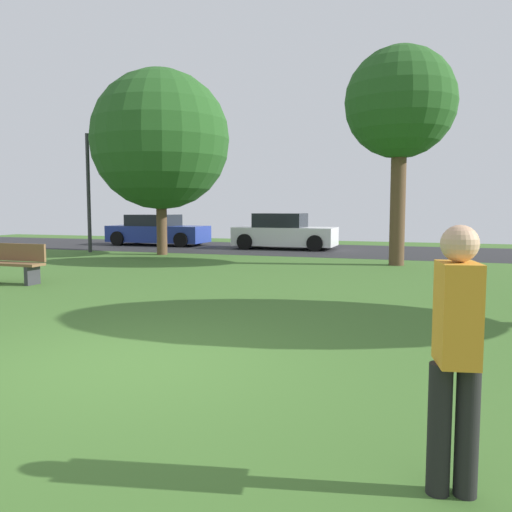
% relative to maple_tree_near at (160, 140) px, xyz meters
% --- Properties ---
extents(ground_plane, '(44.00, 44.00, 0.00)m').
position_rel_maple_tree_near_xyz_m(ground_plane, '(6.17, -12.12, -4.11)').
color(ground_plane, '#3D6628').
extents(road_strip, '(44.00, 6.40, 0.01)m').
position_rel_maple_tree_near_xyz_m(road_strip, '(6.17, 3.88, -4.11)').
color(road_strip, '#28282B').
rests_on(road_strip, ground_plane).
extents(maple_tree_near, '(4.96, 4.96, 6.60)m').
position_rel_maple_tree_near_xyz_m(maple_tree_near, '(0.00, 0.00, 0.00)').
color(maple_tree_near, brown).
rests_on(maple_tree_near, ground_plane).
extents(oak_tree_left, '(3.22, 3.22, 6.36)m').
position_rel_maple_tree_near_xyz_m(oak_tree_left, '(8.34, -0.88, 0.58)').
color(oak_tree_left, brown).
rests_on(oak_tree_left, ground_plane).
extents(person_walking, '(0.30, 0.36, 1.63)m').
position_rel_maple_tree_near_xyz_m(person_walking, '(9.52, -13.80, -3.21)').
color(person_walking, black).
rests_on(person_walking, ground_plane).
extents(parked_car_blue, '(4.50, 1.93, 1.39)m').
position_rel_maple_tree_near_xyz_m(parked_car_blue, '(-2.54, 4.18, -3.47)').
color(parked_car_blue, '#233893').
rests_on(parked_car_blue, ground_plane).
extents(parked_car_white, '(4.15, 1.99, 1.47)m').
position_rel_maple_tree_near_xyz_m(parked_car_white, '(3.49, 3.98, -3.44)').
color(parked_car_white, white).
rests_on(parked_car_white, ground_plane).
extents(park_bench, '(1.60, 0.45, 0.90)m').
position_rel_maple_tree_near_xyz_m(park_bench, '(0.31, -7.54, -3.65)').
color(park_bench, brown).
rests_on(park_bench, ground_plane).
extents(street_lamp_post, '(0.14, 0.14, 4.50)m').
position_rel_maple_tree_near_xyz_m(street_lamp_post, '(-3.16, 0.08, -1.86)').
color(street_lamp_post, '#2D2D33').
rests_on(street_lamp_post, ground_plane).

